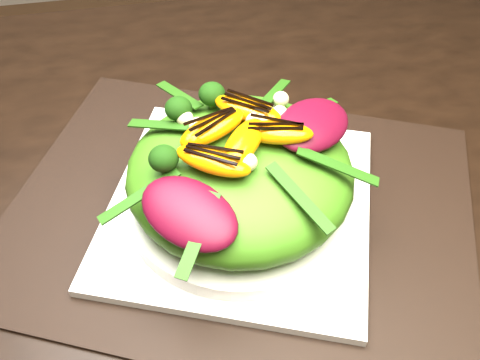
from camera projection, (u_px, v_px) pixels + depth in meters
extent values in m
cube|color=black|center=(13.00, 240.00, 0.54)|extent=(1.60, 0.90, 0.75)
cube|color=black|center=(240.00, 208.00, 0.54)|extent=(0.59, 0.53, 0.00)
cube|color=silver|center=(240.00, 204.00, 0.54)|extent=(0.35, 0.35, 0.01)
cylinder|color=white|center=(240.00, 196.00, 0.53)|extent=(0.25, 0.25, 0.02)
ellipsoid|color=#3E7415|center=(240.00, 172.00, 0.50)|extent=(0.28, 0.28, 0.08)
ellipsoid|color=#460717|center=(313.00, 125.00, 0.49)|extent=(0.11, 0.10, 0.02)
ellipsoid|color=#D66A03|center=(243.00, 129.00, 0.47)|extent=(0.07, 0.03, 0.02)
sphere|color=black|center=(174.00, 123.00, 0.47)|extent=(0.05, 0.05, 0.04)
sphere|color=beige|center=(284.00, 152.00, 0.46)|extent=(0.02, 0.02, 0.02)
cube|color=black|center=(243.00, 120.00, 0.47)|extent=(0.04, 0.01, 0.00)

